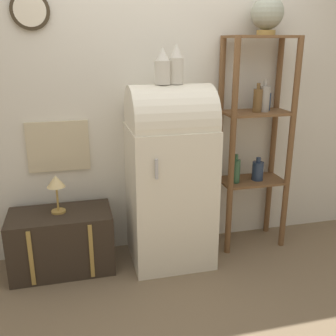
# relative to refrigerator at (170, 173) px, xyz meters

# --- Properties ---
(ground_plane) EXTENTS (12.00, 12.00, 0.00)m
(ground_plane) POSITION_rel_refrigerator_xyz_m (0.00, -0.26, -0.76)
(ground_plane) COLOR #7A664C
(wall_back) EXTENTS (7.00, 0.09, 2.70)m
(wall_back) POSITION_rel_refrigerator_xyz_m (-0.01, 0.32, 0.59)
(wall_back) COLOR silver
(wall_back) RESTS_ON ground_plane
(refrigerator) EXTENTS (0.64, 0.61, 1.45)m
(refrigerator) POSITION_rel_refrigerator_xyz_m (0.00, 0.00, 0.00)
(refrigerator) COLOR silver
(refrigerator) RESTS_ON ground_plane
(suitcase_trunk) EXTENTS (0.79, 0.44, 0.49)m
(suitcase_trunk) POSITION_rel_refrigerator_xyz_m (-0.88, 0.04, -0.51)
(suitcase_trunk) COLOR #33281E
(suitcase_trunk) RESTS_ON ground_plane
(shelf_unit) EXTENTS (0.57, 0.34, 1.80)m
(shelf_unit) POSITION_rel_refrigerator_xyz_m (0.77, 0.10, 0.24)
(shelf_unit) COLOR brown
(shelf_unit) RESTS_ON ground_plane
(globe) EXTENTS (0.26, 0.26, 0.30)m
(globe) POSITION_rel_refrigerator_xyz_m (0.82, 0.13, 1.20)
(globe) COLOR #AD8942
(globe) RESTS_ON shelf_unit
(vase_left) EXTENTS (0.12, 0.12, 0.26)m
(vase_left) POSITION_rel_refrigerator_xyz_m (-0.06, -0.01, 0.82)
(vase_left) COLOR beige
(vase_left) RESTS_ON refrigerator
(vase_center) EXTENTS (0.11, 0.11, 0.29)m
(vase_center) POSITION_rel_refrigerator_xyz_m (0.05, -0.00, 0.83)
(vase_center) COLOR beige
(vase_center) RESTS_ON refrigerator
(desk_lamp) EXTENTS (0.14, 0.14, 0.30)m
(desk_lamp) POSITION_rel_refrigerator_xyz_m (-0.88, 0.06, -0.04)
(desk_lamp) COLOR #AD8942
(desk_lamp) RESTS_ON suitcase_trunk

